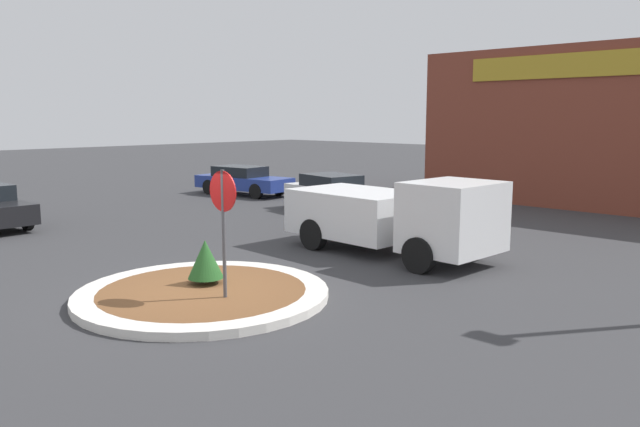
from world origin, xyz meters
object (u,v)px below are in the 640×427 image
(utility_truck, at_px, (393,215))
(parked_sedan_blue, at_px, (243,180))
(parked_sedan_white, at_px, (334,193))
(stop_sign, at_px, (223,212))

(utility_truck, bearing_deg, parked_sedan_blue, 159.51)
(utility_truck, bearing_deg, parked_sedan_white, 146.71)
(utility_truck, height_order, parked_sedan_blue, utility_truck)
(parked_sedan_white, bearing_deg, parked_sedan_blue, -177.74)
(parked_sedan_white, bearing_deg, stop_sign, -46.81)
(utility_truck, xyz_separation_m, parked_sedan_white, (-6.05, 4.37, -0.33))
(utility_truck, relative_size, parked_sedan_blue, 1.19)
(parked_sedan_blue, bearing_deg, utility_truck, -30.72)
(parked_sedan_white, bearing_deg, utility_truck, -25.11)
(stop_sign, height_order, parked_sedan_blue, stop_sign)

